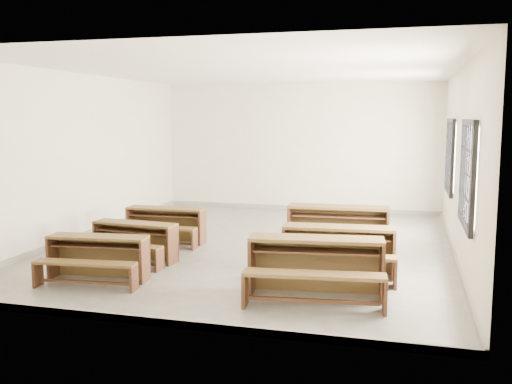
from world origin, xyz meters
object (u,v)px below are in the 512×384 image
(desk_set_1, at_px, (134,239))
(desk_set_4, at_px, (338,247))
(desk_set_5, at_px, (338,225))
(desk_set_2, at_px, (165,223))
(desk_set_3, at_px, (316,263))
(desk_set_0, at_px, (97,255))

(desk_set_1, distance_m, desk_set_4, 3.35)
(desk_set_5, bearing_deg, desk_set_2, -179.66)
(desk_set_2, xyz_separation_m, desk_set_3, (3.26, -2.51, 0.07))
(desk_set_3, bearing_deg, desk_set_4, 75.07)
(desk_set_0, xyz_separation_m, desk_set_2, (-0.08, 2.57, 0.01))
(desk_set_2, bearing_deg, desk_set_1, -88.89)
(desk_set_2, relative_size, desk_set_3, 0.81)
(desk_set_1, relative_size, desk_set_5, 0.82)
(desk_set_2, distance_m, desk_set_5, 3.23)
(desk_set_3, distance_m, desk_set_4, 1.11)
(desk_set_0, xyz_separation_m, desk_set_3, (3.18, 0.05, 0.08))
(desk_set_1, relative_size, desk_set_4, 0.86)
(desk_set_0, relative_size, desk_set_1, 1.03)
(desk_set_4, xyz_separation_m, desk_set_5, (-0.20, 1.61, 0.03))
(desk_set_4, height_order, desk_set_5, desk_set_5)
(desk_set_5, bearing_deg, desk_set_0, -141.80)
(desk_set_0, xyz_separation_m, desk_set_5, (3.14, 2.76, 0.08))
(desk_set_2, distance_m, desk_set_3, 4.12)
(desk_set_0, bearing_deg, desk_set_5, 35.40)
(desk_set_1, bearing_deg, desk_set_3, -14.11)
(desk_set_0, distance_m, desk_set_4, 3.53)
(desk_set_2, bearing_deg, desk_set_3, -39.49)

